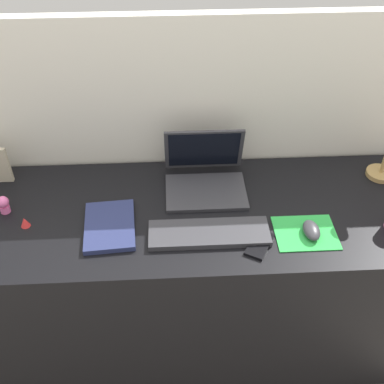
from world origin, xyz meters
The scene contains 11 objects.
ground_plane centered at (0.00, 0.00, 0.00)m, with size 6.00×6.00×0.00m, color gray.
back_wall centered at (0.00, 0.35, 0.66)m, with size 3.06×0.05×1.33m, color silver.
desk centered at (0.00, 0.00, 0.37)m, with size 1.86×0.61×0.74m, color black.
laptop centered at (0.10, 0.15, 0.79)m, with size 0.30×0.26×0.21m.
keyboard centered at (0.09, -0.13, 0.75)m, with size 0.41×0.13×0.02m, color #333338.
mousepad centered at (0.42, -0.13, 0.74)m, with size 0.21×0.17×0.00m, color green.
mouse centered at (0.44, -0.14, 0.76)m, with size 0.06×0.10×0.03m, color #333338.
cell_phone centered at (0.25, -0.18, 0.74)m, with size 0.06×0.13×0.01m, color black.
notebook_pad centered at (-0.25, -0.07, 0.75)m, with size 0.17×0.24×0.02m, color navy.
toy_figurine_pink centered at (-0.63, 0.03, 0.78)m, with size 0.04×0.04×0.07m.
toy_figurine_red centered at (-0.54, -0.05, 0.76)m, with size 0.03×0.03×0.04m, color red.
Camera 1 is at (-0.03, -1.26, 1.89)m, focal length 44.45 mm.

